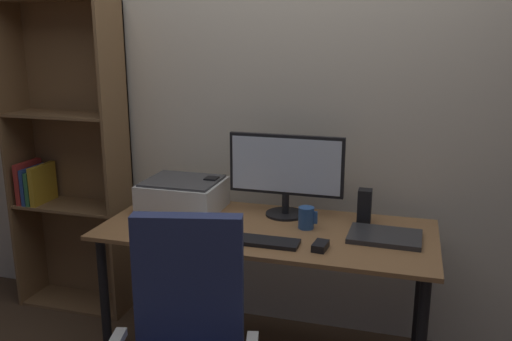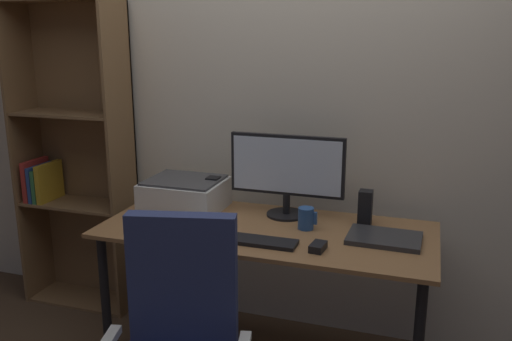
# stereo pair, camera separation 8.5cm
# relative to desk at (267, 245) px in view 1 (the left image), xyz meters

# --- Properties ---
(back_wall) EXTENTS (6.40, 0.10, 2.60)m
(back_wall) POSITION_rel_desk_xyz_m (0.00, 0.51, 0.65)
(back_wall) COLOR beige
(back_wall) RESTS_ON ground
(desk) EXTENTS (1.57, 0.69, 0.74)m
(desk) POSITION_rel_desk_xyz_m (0.00, 0.00, 0.00)
(desk) COLOR olive
(desk) RESTS_ON ground
(monitor) EXTENTS (0.58, 0.20, 0.41)m
(monitor) POSITION_rel_desk_xyz_m (0.04, 0.20, 0.33)
(monitor) COLOR black
(monitor) RESTS_ON desk
(keyboard) EXTENTS (0.29, 0.11, 0.02)m
(keyboard) POSITION_rel_desk_xyz_m (0.05, -0.19, 0.10)
(keyboard) COLOR black
(keyboard) RESTS_ON desk
(mouse) EXTENTS (0.07, 0.10, 0.03)m
(mouse) POSITION_rel_desk_xyz_m (0.29, -0.19, 0.10)
(mouse) COLOR black
(mouse) RESTS_ON desk
(coffee_mug) EXTENTS (0.09, 0.07, 0.10)m
(coffee_mug) POSITION_rel_desk_xyz_m (0.18, 0.05, 0.14)
(coffee_mug) COLOR #285193
(coffee_mug) RESTS_ON desk
(laptop) EXTENTS (0.33, 0.24, 0.02)m
(laptop) POSITION_rel_desk_xyz_m (0.55, 0.01, 0.10)
(laptop) COLOR #2D2D30
(laptop) RESTS_ON desk
(speaker_left) EXTENTS (0.06, 0.07, 0.17)m
(speaker_left) POSITION_rel_desk_xyz_m (-0.35, 0.19, 0.17)
(speaker_left) COLOR black
(speaker_left) RESTS_ON desk
(speaker_right) EXTENTS (0.06, 0.07, 0.17)m
(speaker_right) POSITION_rel_desk_xyz_m (0.44, 0.19, 0.17)
(speaker_right) COLOR black
(speaker_right) RESTS_ON desk
(printer) EXTENTS (0.40, 0.34, 0.16)m
(printer) POSITION_rel_desk_xyz_m (-0.49, 0.14, 0.17)
(printer) COLOR silver
(printer) RESTS_ON desk
(paper_sheet) EXTENTS (0.26, 0.33, 0.00)m
(paper_sheet) POSITION_rel_desk_xyz_m (-0.24, -0.21, 0.09)
(paper_sheet) COLOR white
(paper_sheet) RESTS_ON desk
(bookshelf) EXTENTS (0.68, 0.28, 1.82)m
(bookshelf) POSITION_rel_desk_xyz_m (-1.32, 0.34, 0.24)
(bookshelf) COLOR brown
(bookshelf) RESTS_ON ground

